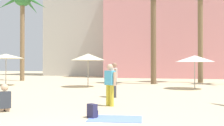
{
  "coord_description": "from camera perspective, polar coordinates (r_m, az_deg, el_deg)",
  "views": [
    {
      "loc": [
        2.33,
        -4.51,
        1.57
      ],
      "look_at": [
        -0.6,
        7.95,
        1.7
      ],
      "focal_mm": 41.47,
      "sensor_mm": 36.0,
      "label": 1
    }
  ],
  "objects": [
    {
      "name": "hotel_pink",
      "position": [
        36.96,
        14.05,
        8.4
      ],
      "size": [
        18.27,
        9.69,
        14.64
      ],
      "primitive_type": "cube",
      "color": "pink",
      "rests_on": "ground"
    },
    {
      "name": "hotel_tower_gray",
      "position": [
        43.2,
        0.22,
        13.32
      ],
      "size": [
        19.98,
        9.42,
        23.87
      ],
      "primitive_type": "cube",
      "color": "#BCB7AD",
      "rests_on": "ground"
    },
    {
      "name": "palm_tree_left",
      "position": [
        28.89,
        -19.13,
        11.88
      ],
      "size": [
        5.63,
        5.73,
        9.56
      ],
      "color": "brown",
      "rests_on": "ground"
    },
    {
      "name": "cafe_umbrella_0",
      "position": [
        18.14,
        17.78,
        0.92
      ],
      "size": [
        2.54,
        2.54,
        2.25
      ],
      "color": "gray",
      "rests_on": "ground"
    },
    {
      "name": "cafe_umbrella_2",
      "position": [
        21.73,
        -22.34,
        1.42
      ],
      "size": [
        2.74,
        2.74,
        2.49
      ],
      "color": "gray",
      "rests_on": "ground"
    },
    {
      "name": "cafe_umbrella_3",
      "position": [
        19.08,
        -5.3,
        1.35
      ],
      "size": [
        2.5,
        2.5,
        2.46
      ],
      "color": "gray",
      "rests_on": "ground"
    },
    {
      "name": "beach_towel",
      "position": [
        7.76,
        0.72,
        -12.19
      ],
      "size": [
        1.66,
        1.17,
        0.01
      ],
      "primitive_type": "cube",
      "rotation": [
        0.0,
        0.0,
        0.11
      ],
      "color": "#6684E0",
      "rests_on": "ground"
    },
    {
      "name": "backpack",
      "position": [
        7.91,
        -4.33,
        -10.53
      ],
      "size": [
        0.35,
        0.34,
        0.42
      ],
      "rotation": [
        0.0,
        0.0,
        0.99
      ],
      "color": "#2E2B48",
      "rests_on": "ground"
    },
    {
      "name": "person_far_left",
      "position": [
        9.78,
        -22.76,
        -7.85
      ],
      "size": [
        0.96,
        0.98,
        0.94
      ],
      "rotation": [
        0.0,
        0.0,
        2.33
      ],
      "color": "#D1A889",
      "rests_on": "ground"
    },
    {
      "name": "person_near_right",
      "position": [
        12.75,
        0.55,
        -3.4
      ],
      "size": [
        0.36,
        0.59,
        1.71
      ],
      "rotation": [
        0.0,
        0.0,
        3.54
      ],
      "color": "#3D3D42",
      "rests_on": "ground"
    },
    {
      "name": "person_mid_right",
      "position": [
        10.04,
        -0.46,
        -4.43
      ],
      "size": [
        0.56,
        0.4,
        1.64
      ],
      "rotation": [
        0.0,
        0.0,
        4.16
      ],
      "color": "gold",
      "rests_on": "ground"
    }
  ]
}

